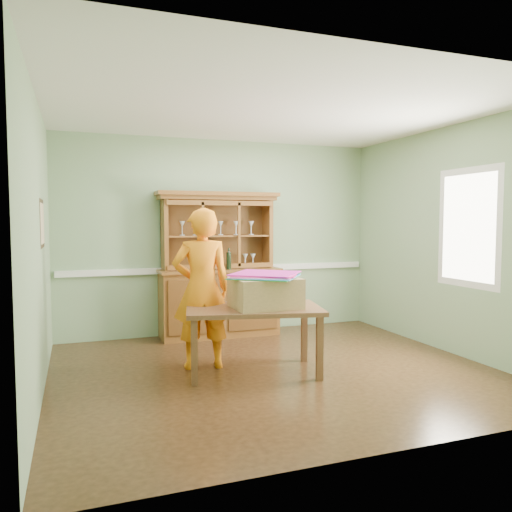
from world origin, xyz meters
name	(u,v)px	position (x,y,z in m)	size (l,w,h in m)	color
floor	(275,371)	(0.00, 0.00, 0.00)	(4.50, 4.50, 0.00)	#4F3119
ceiling	(275,110)	(0.00, 0.00, 2.70)	(4.50, 4.50, 0.00)	white
wall_back	(222,237)	(0.00, 2.00, 1.35)	(4.50, 4.50, 0.00)	#87A77D
wall_left	(39,246)	(-2.25, 0.00, 1.35)	(4.00, 4.00, 0.00)	#87A77D
wall_right	(450,240)	(2.25, 0.00, 1.35)	(4.00, 4.00, 0.00)	#87A77D
wall_front	(389,255)	(0.00, -2.00, 1.35)	(4.50, 4.50, 0.00)	#87A77D
chair_rail	(222,269)	(0.00, 1.98, 0.90)	(4.41, 0.05, 0.08)	white
framed_map	(43,224)	(-2.23, 0.30, 1.55)	(0.03, 0.60, 0.46)	#342515
window_panel	(468,228)	(2.23, -0.30, 1.50)	(0.03, 0.96, 1.36)	white
china_hutch	(219,285)	(-0.11, 1.78, 0.69)	(1.67, 0.55, 1.97)	brown
dining_table	(254,315)	(-0.23, 0.03, 0.61)	(1.52, 1.10, 0.69)	brown
cardboard_box	(265,293)	(-0.13, -0.05, 0.84)	(0.66, 0.53, 0.31)	tan
kite_stack	(267,275)	(-0.10, -0.03, 1.02)	(0.86, 0.86, 0.04)	green
person	(202,289)	(-0.69, 0.38, 0.85)	(0.62, 0.41, 1.71)	orange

